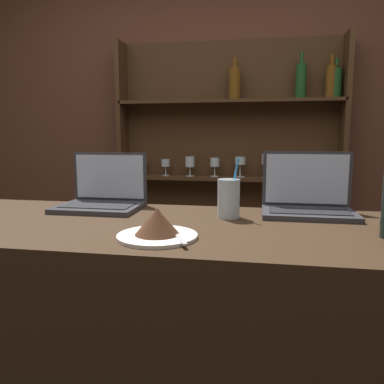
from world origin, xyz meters
The scene contains 7 objects.
bar_counter centered at (0.00, 0.33, 0.54)m, with size 1.75×0.66×1.08m.
back_wall centered at (0.00, 1.75, 1.35)m, with size 7.00×0.06×2.70m.
back_shelf centered at (0.12, 1.67, 1.03)m, with size 1.45×0.18×1.96m.
laptop_near centered at (-0.29, 0.55, 1.12)m, with size 0.31×0.24×0.21m.
laptop_far centered at (0.48, 0.57, 1.13)m, with size 0.32×0.21×0.22m.
cake_plate centered at (0.03, 0.16, 1.11)m, with size 0.22×0.22×0.08m.
water_glass centered at (0.20, 0.46, 1.14)m, with size 0.08×0.08×0.21m.
Camera 1 is at (0.30, -0.81, 1.35)m, focal length 35.00 mm.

